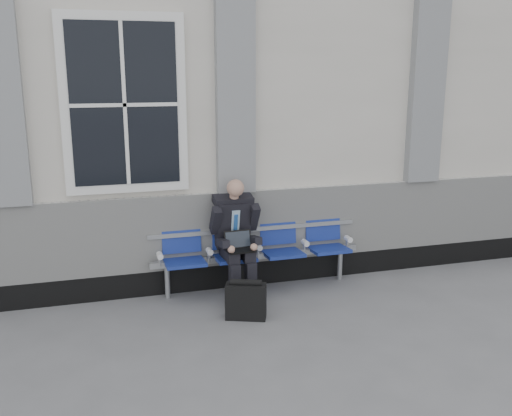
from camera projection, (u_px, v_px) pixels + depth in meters
name	position (u px, v px, depth m)	size (l,w,h in m)	color
ground	(109.00, 359.00, 5.31)	(70.00, 70.00, 0.00)	slate
station_building	(89.00, 99.00, 8.02)	(14.40, 4.40, 4.49)	silver
bench	(257.00, 245.00, 6.91)	(2.60, 0.47, 0.91)	#9EA0A3
businessman	(236.00, 233.00, 6.66)	(0.57, 0.76, 1.40)	black
briefcase	(246.00, 300.00, 6.13)	(0.47, 0.33, 0.44)	black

